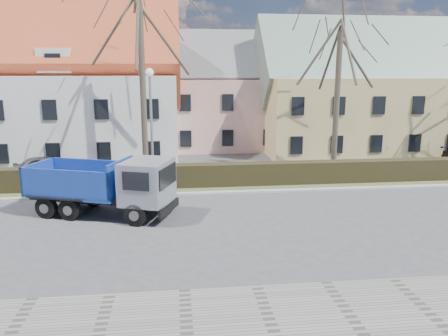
{
  "coord_description": "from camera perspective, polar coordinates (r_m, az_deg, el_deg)",
  "views": [
    {
      "loc": [
        -0.18,
        -18.2,
        6.62
      ],
      "look_at": [
        2.33,
        3.86,
        1.6
      ],
      "focal_mm": 35.0,
      "sensor_mm": 36.0,
      "label": 1
    }
  ],
  "objects": [
    {
      "name": "parked_car_a",
      "position": [
        29.87,
        -22.24,
        0.27
      ],
      "size": [
        4.17,
        2.76,
        1.32
      ],
      "primitive_type": "imported",
      "rotation": [
        0.0,
        0.0,
        1.91
      ],
      "color": "#39393C",
      "rests_on": "ground"
    },
    {
      "name": "ground",
      "position": [
        19.36,
        -5.62,
        -7.32
      ],
      "size": [
        120.0,
        120.0,
        0.0
      ],
      "primitive_type": "plane",
      "color": "#444446"
    },
    {
      "name": "cart_frame",
      "position": [
        23.22,
        -13.96,
        -3.3
      ],
      "size": [
        0.87,
        0.65,
        0.71
      ],
      "primitive_type": null,
      "rotation": [
        0.0,
        0.0,
        0.29
      ],
      "color": "silver",
      "rests_on": "ground"
    },
    {
      "name": "dump_truck",
      "position": [
        21.01,
        -16.32,
        -2.19
      ],
      "size": [
        7.43,
        4.8,
        2.79
      ],
      "primitive_type": null,
      "rotation": [
        0.0,
        0.0,
        -0.35
      ],
      "color": "navy",
      "rests_on": "ground"
    },
    {
      "name": "grass_strip",
      "position": [
        25.27,
        -5.86,
        -2.4
      ],
      "size": [
        80.0,
        3.0,
        0.1
      ],
      "primitive_type": "cube",
      "color": "#48502D",
      "rests_on": "ground"
    },
    {
      "name": "building_yellow",
      "position": [
        38.81,
        18.38,
        8.6
      ],
      "size": [
        18.8,
        10.8,
        8.5
      ],
      "primitive_type": null,
      "color": "tan",
      "rests_on": "ground"
    },
    {
      "name": "tree_2",
      "position": [
        28.59,
        14.6,
        10.09
      ],
      "size": [
        8.0,
        8.0,
        11.0
      ],
      "primitive_type": null,
      "color": "#42392E",
      "rests_on": "ground"
    },
    {
      "name": "curb_far",
      "position": [
        23.72,
        -5.81,
        -3.38
      ],
      "size": [
        80.0,
        0.3,
        0.12
      ],
      "primitive_type": "cube",
      "color": "#B1AEAA",
      "rests_on": "ground"
    },
    {
      "name": "tree_1",
      "position": [
        26.76,
        -10.62,
        11.9
      ],
      "size": [
        9.2,
        9.2,
        12.65
      ],
      "primitive_type": null,
      "color": "#42392E",
      "rests_on": "ground"
    },
    {
      "name": "streetlight",
      "position": [
        25.44,
        -9.45,
        5.26
      ],
      "size": [
        0.53,
        0.53,
        6.77
      ],
      "primitive_type": null,
      "color": "#999999",
      "rests_on": "ground"
    },
    {
      "name": "building_pink",
      "position": [
        38.51,
        -0.25,
        8.84
      ],
      "size": [
        10.8,
        8.8,
        8.0
      ],
      "primitive_type": null,
      "color": "#D6A298",
      "rests_on": "ground"
    },
    {
      "name": "hedge",
      "position": [
        24.92,
        -5.89,
        -1.19
      ],
      "size": [
        60.0,
        0.9,
        1.3
      ],
      "primitive_type": "cube",
      "color": "black",
      "rests_on": "ground"
    }
  ]
}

